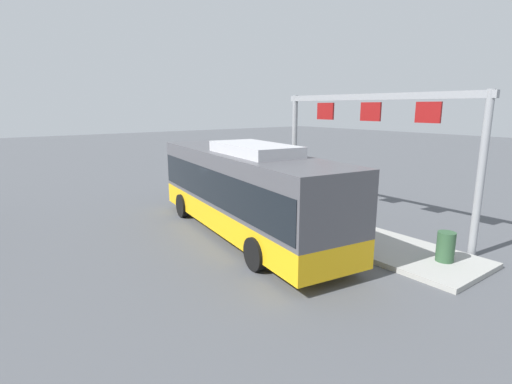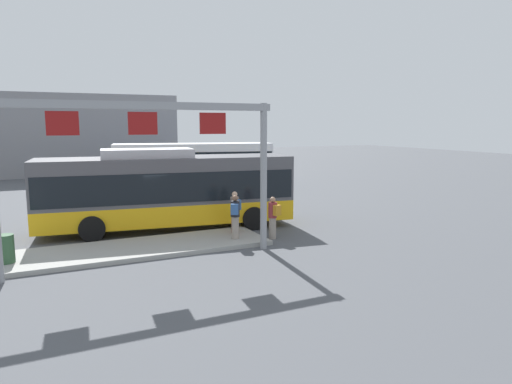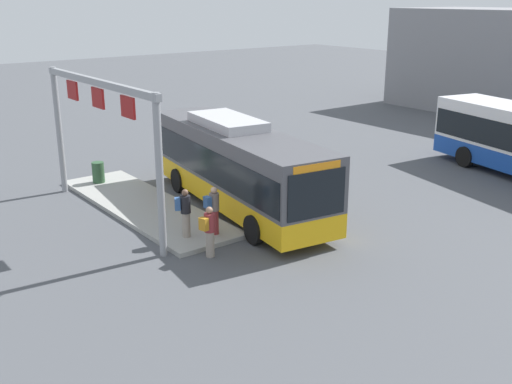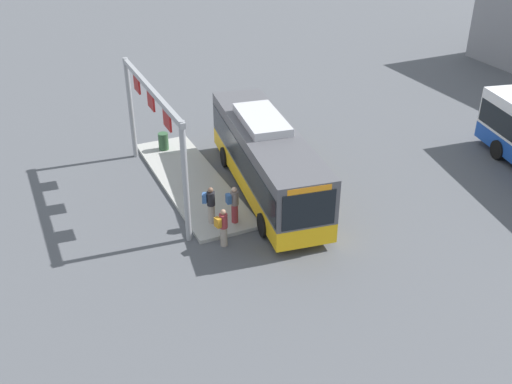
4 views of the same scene
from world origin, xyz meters
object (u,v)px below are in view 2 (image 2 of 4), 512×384
object	(u,v)px
person_waiting_near	(235,211)
trash_bin	(6,249)
bus_background_left	(194,162)
bus_main	(167,188)
person_boarding	(235,216)
person_waiting_mid	(273,217)

from	to	relation	value
person_waiting_near	trash_bin	size ratio (longest dim) A/B	1.86
bus_background_left	trash_bin	size ratio (longest dim) A/B	12.64
bus_main	person_boarding	size ratio (longest dim) A/B	6.45
person_waiting_near	trash_bin	xyz separation A→B (m)	(-8.08, -0.60, -0.44)
bus_main	person_waiting_near	world-z (taller)	bus_main
person_waiting_near	trash_bin	bearing A→B (deg)	95.88
person_boarding	trash_bin	xyz separation A→B (m)	(-7.70, 0.30, -0.44)
bus_main	bus_background_left	size ratio (longest dim) A/B	0.95
person_waiting_mid	trash_bin	xyz separation A→B (m)	(-9.28, 0.38, -0.28)
person_boarding	trash_bin	distance (m)	7.72
bus_background_left	person_waiting_near	size ratio (longest dim) A/B	6.81
person_boarding	bus_main	bearing A→B (deg)	53.58
person_waiting_mid	bus_main	bearing A→B (deg)	29.51
bus_main	person_waiting_mid	size ratio (longest dim) A/B	6.45
bus_main	bus_background_left	distance (m)	13.77
trash_bin	bus_background_left	bearing A→B (deg)	54.08
bus_main	person_boarding	xyz separation A→B (m)	(1.67, -3.37, -0.76)
bus_background_left	person_boarding	bearing A→B (deg)	-90.54
person_waiting_near	person_waiting_mid	size ratio (longest dim) A/B	1.00
trash_bin	person_waiting_mid	bearing A→B (deg)	-2.34
trash_bin	person_boarding	bearing A→B (deg)	-2.21
person_boarding	person_waiting_mid	size ratio (longest dim) A/B	1.00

